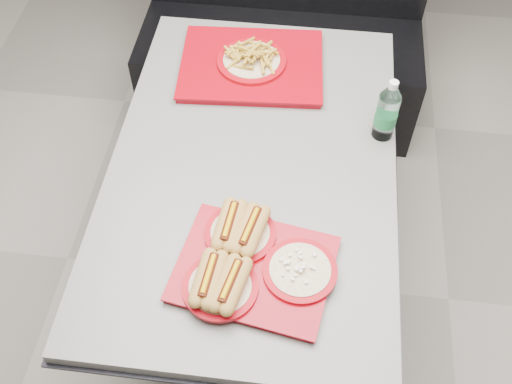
# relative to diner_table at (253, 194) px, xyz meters

# --- Properties ---
(ground) EXTENTS (6.00, 6.00, 0.00)m
(ground) POSITION_rel_diner_table_xyz_m (0.00, 0.00, -0.58)
(ground) COLOR gray
(ground) RESTS_ON ground
(diner_table) EXTENTS (0.92, 1.42, 0.75)m
(diner_table) POSITION_rel_diner_table_xyz_m (0.00, 0.00, 0.00)
(diner_table) COLOR black
(diner_table) RESTS_ON ground
(booth_bench) EXTENTS (1.30, 0.57, 1.35)m
(booth_bench) POSITION_rel_diner_table_xyz_m (0.00, 1.09, -0.18)
(booth_bench) COLOR black
(booth_bench) RESTS_ON ground
(tray_near) EXTENTS (0.47, 0.40, 0.09)m
(tray_near) POSITION_rel_diner_table_xyz_m (0.04, -0.39, 0.20)
(tray_near) COLOR #94040F
(tray_near) RESTS_ON diner_table
(tray_far) EXTENTS (0.53, 0.43, 0.10)m
(tray_far) POSITION_rel_diner_table_xyz_m (-0.06, 0.44, 0.19)
(tray_far) COLOR #94040F
(tray_far) RESTS_ON diner_table
(water_bottle) EXTENTS (0.07, 0.07, 0.23)m
(water_bottle) POSITION_rel_diner_table_xyz_m (0.41, 0.17, 0.26)
(water_bottle) COLOR silver
(water_bottle) RESTS_ON diner_table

